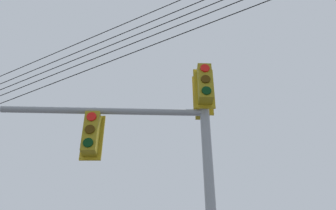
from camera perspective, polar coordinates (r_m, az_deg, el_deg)
signal_mast_assembly at (r=7.59m, az=0.97°, el=-7.08°), size 4.48×1.40×6.84m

